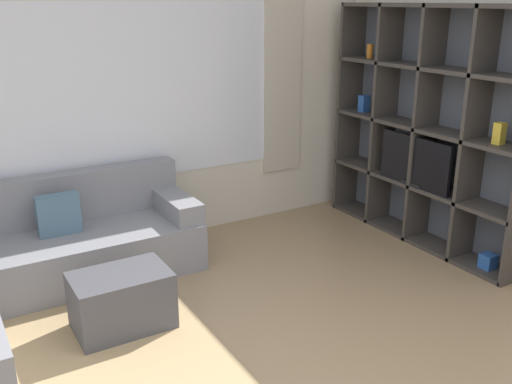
{
  "coord_description": "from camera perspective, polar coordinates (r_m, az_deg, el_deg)",
  "views": [
    {
      "loc": [
        -1.74,
        -1.84,
        2.26
      ],
      "look_at": [
        0.38,
        1.75,
        0.85
      ],
      "focal_mm": 40.0,
      "sensor_mm": 36.0,
      "label": 1
    }
  ],
  "objects": [
    {
      "name": "ottoman",
      "position": [
        4.26,
        -13.27,
        -10.56
      ],
      "size": [
        0.68,
        0.45,
        0.43
      ],
      "color": "#47474C",
      "rests_on": "ground_plane"
    },
    {
      "name": "wall_back",
      "position": [
        5.42,
        -11.53,
        8.72
      ],
      "size": [
        6.15,
        0.11,
        2.7
      ],
      "color": "beige",
      "rests_on": "ground_plane"
    },
    {
      "name": "wall_right",
      "position": [
        5.54,
        20.44,
        8.08
      ],
      "size": [
        0.07,
        4.37,
        2.7
      ],
      "primitive_type": "cube",
      "color": "beige",
      "rests_on": "ground_plane"
    },
    {
      "name": "couch_main",
      "position": [
        5.07,
        -18.36,
        -5.02
      ],
      "size": [
        2.16,
        0.84,
        0.85
      ],
      "color": "gray",
      "rests_on": "ground_plane"
    },
    {
      "name": "shelving_unit",
      "position": [
        5.64,
        16.83,
        6.02
      ],
      "size": [
        0.34,
        2.25,
        2.23
      ],
      "color": "#515660",
      "rests_on": "ground_plane"
    },
    {
      "name": "area_rug",
      "position": [
        4.29,
        -19.72,
        -14.26
      ],
      "size": [
        2.03,
        2.27,
        0.01
      ],
      "primitive_type": "cube",
      "color": "tan",
      "rests_on": "ground_plane"
    }
  ]
}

